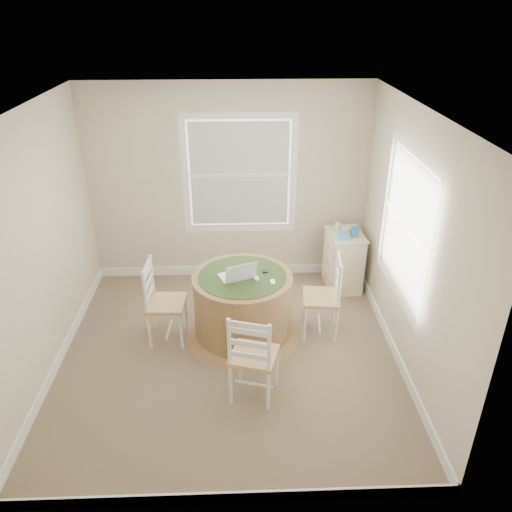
{
  "coord_description": "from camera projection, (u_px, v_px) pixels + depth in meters",
  "views": [
    {
      "loc": [
        0.13,
        -4.32,
        3.46
      ],
      "look_at": [
        0.31,
        0.45,
        0.97
      ],
      "focal_mm": 35.0,
      "sensor_mm": 36.0,
      "label": 1
    }
  ],
  "objects": [
    {
      "name": "phone",
      "position": [
        273.0,
        282.0,
        5.26
      ],
      "size": [
        0.05,
        0.09,
        0.02
      ],
      "primitive_type": "cube",
      "rotation": [
        0.0,
        0.0,
        0.07
      ],
      "color": "#B7BABF",
      "rests_on": "round_table"
    },
    {
      "name": "cup_cream",
      "position": [
        338.0,
        226.0,
        6.45
      ],
      "size": [
        0.07,
        0.07,
        0.09
      ],
      "primitive_type": "cylinder",
      "color": "beige",
      "rests_on": "corner_chest"
    },
    {
      "name": "box_yellow",
      "position": [
        348.0,
        230.0,
        6.36
      ],
      "size": [
        0.16,
        0.11,
        0.06
      ],
      "primitive_type": "cube",
      "rotation": [
        0.0,
        0.0,
        0.08
      ],
      "color": "#D9EE54",
      "rests_on": "corner_chest"
    },
    {
      "name": "keys",
      "position": [
        265.0,
        272.0,
        5.44
      ],
      "size": [
        0.06,
        0.05,
        0.02
      ],
      "primitive_type": "cube",
      "rotation": [
        0.0,
        0.0,
        0.07
      ],
      "color": "black",
      "rests_on": "round_table"
    },
    {
      "name": "room",
      "position": [
        243.0,
        240.0,
        4.97
      ],
      "size": [
        3.64,
        3.64,
        2.64
      ],
      "color": "#79654C",
      "rests_on": "ground"
    },
    {
      "name": "laptop",
      "position": [
        237.0,
        275.0,
        5.32
      ],
      "size": [
        0.43,
        0.4,
        0.24
      ],
      "rotation": [
        0.0,
        0.0,
        3.51
      ],
      "color": "white",
      "rests_on": "round_table"
    },
    {
      "name": "chair_left",
      "position": [
        166.0,
        303.0,
        5.46
      ],
      "size": [
        0.42,
        0.44,
        0.95
      ],
      "primitive_type": null,
      "rotation": [
        0.0,
        0.0,
        1.52
      ],
      "color": "white",
      "rests_on": "ground"
    },
    {
      "name": "box_blue",
      "position": [
        355.0,
        232.0,
        6.25
      ],
      "size": [
        0.09,
        0.09,
        0.12
      ],
      "primitive_type": "cube",
      "rotation": [
        0.0,
        0.0,
        0.08
      ],
      "color": "#326198",
      "rests_on": "corner_chest"
    },
    {
      "name": "mouse",
      "position": [
        256.0,
        278.0,
        5.3
      ],
      "size": [
        0.07,
        0.1,
        0.03
      ],
      "primitive_type": "ellipsoid",
      "rotation": [
        0.0,
        0.0,
        0.07
      ],
      "color": "white",
      "rests_on": "round_table"
    },
    {
      "name": "chair_near",
      "position": [
        254.0,
        355.0,
        4.67
      ],
      "size": [
        0.52,
        0.5,
        0.95
      ],
      "primitive_type": null,
      "rotation": [
        0.0,
        0.0,
        2.86
      ],
      "color": "white",
      "rests_on": "ground"
    },
    {
      "name": "tissue_box",
      "position": [
        343.0,
        235.0,
        6.19
      ],
      "size": [
        0.13,
        0.13,
        0.1
      ],
      "primitive_type": "cube",
      "rotation": [
        0.0,
        0.0,
        0.08
      ],
      "color": "#5C8AD3",
      "rests_on": "corner_chest"
    },
    {
      "name": "round_table",
      "position": [
        243.0,
        304.0,
        5.53
      ],
      "size": [
        1.28,
        1.28,
        0.79
      ],
      "rotation": [
        0.0,
        0.0,
        0.07
      ],
      "color": "#A48049",
      "rests_on": "ground"
    },
    {
      "name": "corner_chest",
      "position": [
        343.0,
        260.0,
        6.53
      ],
      "size": [
        0.48,
        0.62,
        0.78
      ],
      "rotation": [
        0.0,
        0.0,
        0.08
      ],
      "color": "beige",
      "rests_on": "ground"
    },
    {
      "name": "chair_right",
      "position": [
        321.0,
        297.0,
        5.57
      ],
      "size": [
        0.44,
        0.46,
        0.95
      ],
      "primitive_type": null,
      "rotation": [
        0.0,
        0.0,
        -1.68
      ],
      "color": "white",
      "rests_on": "ground"
    }
  ]
}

